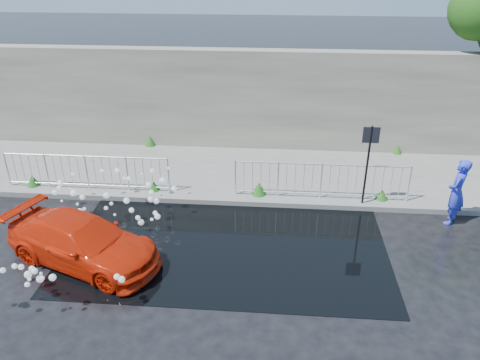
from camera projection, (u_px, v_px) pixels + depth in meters
The scene contains 12 objects.
ground at pixel (202, 265), 11.12m from camera, with size 90.00×90.00×0.00m, color black.
pavement at pixel (225, 172), 15.54m from camera, with size 30.00×4.00×0.15m, color #5D5D59.
curb at pixel (218, 201), 13.76m from camera, with size 30.00×0.25×0.16m, color #5D5D59.
retaining_wall at pixel (231, 99), 16.68m from camera, with size 30.00×0.60×3.50m, color #5C564D.
puddle at pixel (227, 242), 11.97m from camera, with size 8.00×5.00×0.01m, color black.
sign_post at pixel (369, 153), 12.80m from camera, with size 0.45×0.06×2.50m.
railing_left at pixel (87, 171), 14.07m from camera, with size 5.05×0.05×1.10m.
railing_right at pixel (321, 180), 13.55m from camera, with size 5.05×0.05×1.10m.
weeds at pixel (213, 171), 15.00m from camera, with size 12.17×3.93×0.39m.
water_spray at pixel (97, 216), 11.77m from camera, with size 3.50×5.27×1.00m.
red_car at pixel (83, 242), 11.02m from camera, with size 1.58×3.88×1.13m, color red.
person at pixel (457, 192), 12.44m from camera, with size 0.68×0.45×1.87m, color #2935CE.
Camera 1 is at (1.65, -8.92, 6.81)m, focal length 35.00 mm.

